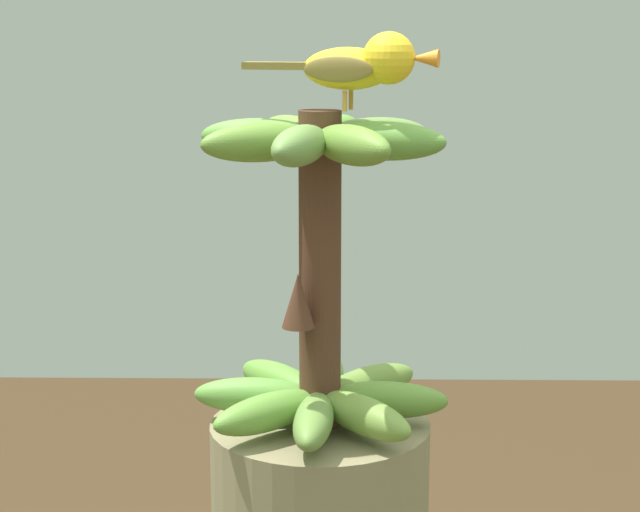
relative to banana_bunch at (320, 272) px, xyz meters
name	(u,v)px	position (x,y,z in m)	size (l,w,h in m)	color
banana_bunch	(320,272)	(0.00, 0.00, 0.00)	(0.29, 0.29, 0.35)	#4C2D1E
perched_bird	(364,64)	(0.01, 0.05, 0.23)	(0.08, 0.21, 0.08)	#C68933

